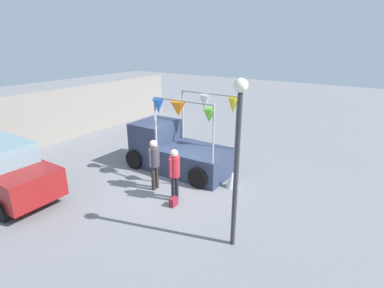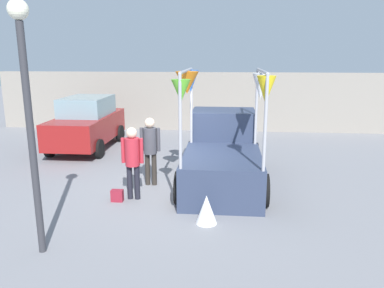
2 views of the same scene
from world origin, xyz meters
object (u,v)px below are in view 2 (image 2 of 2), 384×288
object	(u,v)px
handbag	(117,196)
folded_kite_bundle_white	(206,209)
parked_car	(87,123)
person_vendor	(150,145)
vendor_truck	(222,150)
person_customer	(132,156)
street_lamp	(27,97)

from	to	relation	value
handbag	folded_kite_bundle_white	size ratio (longest dim) A/B	0.47
parked_car	folded_kite_bundle_white	bearing A→B (deg)	-51.58
person_vendor	handbag	xyz separation A→B (m)	(-0.57, -1.22, -0.95)
vendor_truck	person_vendor	distance (m)	1.95
parked_car	folded_kite_bundle_white	world-z (taller)	parked_car
person_vendor	handbag	distance (m)	1.65
vendor_truck	parked_car	bearing A→B (deg)	147.38
person_customer	vendor_truck	bearing A→B (deg)	36.83
parked_car	street_lamp	xyz separation A→B (m)	(1.87, -7.29, 1.77)
folded_kite_bundle_white	handbag	bearing A→B (deg)	155.68
vendor_truck	parked_car	distance (m)	5.88
person_vendor	handbag	bearing A→B (deg)	-114.90
vendor_truck	folded_kite_bundle_white	world-z (taller)	vendor_truck
street_lamp	folded_kite_bundle_white	xyz separation A→B (m)	(2.81, 1.40, -2.41)
handbag	folded_kite_bundle_white	xyz separation A→B (m)	(2.15, -0.97, 0.16)
person_customer	handbag	size ratio (longest dim) A/B	6.21
handbag	person_customer	bearing A→B (deg)	29.74
vendor_truck	handbag	world-z (taller)	vendor_truck
parked_car	folded_kite_bundle_white	size ratio (longest dim) A/B	6.67
vendor_truck	handbag	bearing A→B (deg)	-144.12
parked_car	street_lamp	size ratio (longest dim) A/B	0.95
parked_car	handbag	world-z (taller)	parked_car
vendor_truck	street_lamp	size ratio (longest dim) A/B	0.96
parked_car	person_customer	world-z (taller)	parked_car
vendor_truck	folded_kite_bundle_white	distance (m)	2.80
street_lamp	folded_kite_bundle_white	size ratio (longest dim) A/B	6.99
person_customer	person_vendor	world-z (taller)	person_vendor
parked_car	person_customer	xyz separation A→B (m)	(2.87, -4.72, 0.11)
parked_car	person_vendor	size ratio (longest dim) A/B	2.23
handbag	street_lamp	xyz separation A→B (m)	(-0.65, -2.37, 2.57)
folded_kite_bundle_white	person_customer	bearing A→B (deg)	146.95
person_customer	person_vendor	xyz separation A→B (m)	(0.22, 1.02, 0.04)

